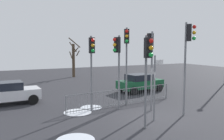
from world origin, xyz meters
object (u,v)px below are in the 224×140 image
Objects in this scene: traffic_light_rear_right at (188,48)px; direction_sign_post at (155,84)px; traffic_light_mid_left at (150,53)px; traffic_light_mid_right at (117,56)px; traffic_light_rear_left at (148,61)px; traffic_light_foreground_left at (127,49)px; car_green_far at (140,82)px; traffic_light_foreground_right at (92,56)px; bare_tree_left at (74,59)px; car_white_near at (9,93)px.

direction_sign_post is at bearing -51.81° from traffic_light_rear_right.
traffic_light_rear_right is at bearing -62.96° from traffic_light_mid_left.
traffic_light_rear_right is at bearing -157.46° from traffic_light_mid_right.
traffic_light_rear_left is at bearing -131.18° from traffic_light_mid_left.
traffic_light_rear_right is 1.02× the size of traffic_light_foreground_left.
direction_sign_post reaches higher than car_green_far.
traffic_light_mid_left reaches higher than car_green_far.
traffic_light_rear_right is 1.09× the size of traffic_light_mid_left.
traffic_light_mid_right is 6.61m from car_green_far.
traffic_light_foreground_right reaches higher than direction_sign_post.
traffic_light_mid_left is at bearing -123.82° from traffic_light_rear_left.
traffic_light_mid_right is at bearing -94.10° from traffic_light_rear_right.
traffic_light_rear_right is at bearing 146.58° from traffic_light_foreground_left.
traffic_light_mid_left is 16.86m from bare_tree_left.
bare_tree_left reaches higher than car_green_far.
traffic_light_rear_left is 3.37m from traffic_light_rear_right.
direction_sign_post is (-2.08, 0.06, -1.83)m from traffic_light_rear_right.
traffic_light_rear_right reaches higher than traffic_light_foreground_left.
bare_tree_left reaches higher than traffic_light_foreground_right.
car_green_far is (4.74, 7.89, -2.36)m from traffic_light_rear_left.
traffic_light_rear_left is 0.97× the size of traffic_light_foreground_right.
traffic_light_mid_right reaches higher than car_white_near.
car_white_near is at bearing -53.06° from traffic_light_rear_left.
direction_sign_post is at bearing -94.99° from bare_tree_left.
traffic_light_foreground_right is 4.06m from direction_sign_post.
car_green_far is (2.66, 5.15, -2.62)m from traffic_light_mid_left.
traffic_light_mid_left reaches higher than car_white_near.
bare_tree_left is at bearing -66.52° from traffic_light_foreground_left.
car_green_far is (1.54, 7.01, -2.92)m from traffic_light_rear_right.
car_green_far is at bearing 42.71° from direction_sign_post.
car_white_near is at bearing -0.59° from traffic_light_foreground_left.
bare_tree_left reaches higher than direction_sign_post.
traffic_light_mid_left is 1.17× the size of car_green_far.
traffic_light_foreground_left is 1.13× the size of traffic_light_foreground_right.
traffic_light_mid_left is (3.12, -1.36, 0.18)m from traffic_light_foreground_right.
traffic_light_rear_right is 2.77m from direction_sign_post.
traffic_light_foreground_left is at bearing -167.06° from traffic_light_foreground_right.
traffic_light_mid_left is at bearing 142.84° from traffic_light_foreground_left.
direction_sign_post is 0.84× the size of car_green_far.
traffic_light_foreground_left reaches higher than car_white_near.
bare_tree_left is (1.36, 15.26, -1.36)m from traffic_light_foreground_left.
traffic_light_foreground_right is 0.95× the size of traffic_light_mid_left.
traffic_light_rear_left is 1.28× the size of direction_sign_post.
traffic_light_mid_right is at bearing -141.82° from car_green_far.
direction_sign_post is (-0.96, -1.80, -1.53)m from traffic_light_mid_left.
bare_tree_left is at bearing 93.41° from car_green_far.
traffic_light_mid_right is 16.16m from bare_tree_left.
bare_tree_left reaches higher than traffic_light_mid_left.
traffic_light_rear_right is 2.19m from traffic_light_mid_left.
traffic_light_mid_right reaches higher than car_green_far.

